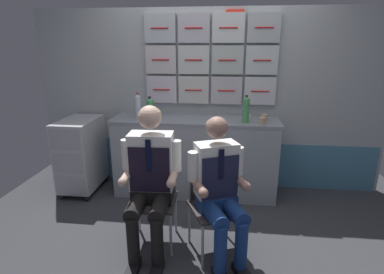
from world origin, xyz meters
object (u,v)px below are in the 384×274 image
crew_member_left (150,175)px  crew_member_right (220,186)px  water_bottle_blue_cap (150,109)px  coffee_cup_spare (262,121)px  folding_chair_left (154,188)px  folding_chair_right (212,194)px  service_trolley (81,153)px

crew_member_left → crew_member_right: crew_member_left is taller
water_bottle_blue_cap → coffee_cup_spare: (1.24, -0.09, -0.08)m
folding_chair_left → coffee_cup_spare: bearing=37.6°
folding_chair_right → crew_member_right: (0.07, -0.15, 0.15)m
folding_chair_right → coffee_cup_spare: size_ratio=11.39×
crew_member_left → service_trolley: bearing=138.1°
crew_member_left → coffee_cup_spare: size_ratio=17.56×
service_trolley → folding_chair_right: bearing=-29.2°
folding_chair_left → coffee_cup_spare: 1.35m
folding_chair_left → coffee_cup_spare: coffee_cup_spare is taller
folding_chair_left → folding_chair_right: size_ratio=1.00×
folding_chair_left → crew_member_left: (0.01, -0.16, 0.20)m
service_trolley → water_bottle_blue_cap: 1.04m
crew_member_left → coffee_cup_spare: (1.00, 0.93, 0.27)m
crew_member_right → water_bottle_blue_cap: size_ratio=4.68×
crew_member_left → water_bottle_blue_cap: (-0.24, 1.03, 0.35)m
crew_member_right → crew_member_left: bearing=174.4°
folding_chair_right → crew_member_right: crew_member_right is taller
water_bottle_blue_cap → folding_chair_right: bearing=-50.8°
crew_member_right → water_bottle_blue_cap: crew_member_right is taller
service_trolley → crew_member_right: 2.01m
service_trolley → crew_member_left: 1.52m
crew_member_left → water_bottle_blue_cap: bearing=103.4°
folding_chair_right → crew_member_right: size_ratio=0.68×
folding_chair_right → coffee_cup_spare: coffee_cup_spare is taller
crew_member_right → coffee_cup_spare: bearing=67.2°
service_trolley → water_bottle_blue_cap: bearing=1.5°
service_trolley → water_bottle_blue_cap: (0.87, 0.02, 0.57)m
folding_chair_left → folding_chair_right: same height
water_bottle_blue_cap → crew_member_right: bearing=-52.6°
service_trolley → coffee_cup_spare: (2.12, -0.07, 0.48)m
folding_chair_right → coffee_cup_spare: (0.48, 0.84, 0.46)m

